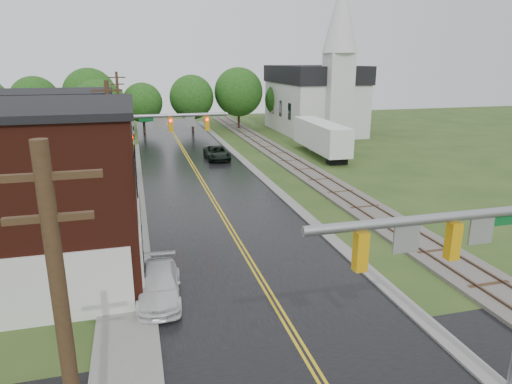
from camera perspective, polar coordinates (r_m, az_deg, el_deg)
name	(u,v)px	position (r m, az deg, el deg)	size (l,w,h in m)	color
main_road	(203,183)	(39.37, -6.62, 1.10)	(10.00, 90.00, 0.02)	black
curb_right	(250,167)	(45.15, -0.78, 3.16)	(0.80, 70.00, 0.12)	gray
sidewalk_left	(128,206)	(34.21, -15.68, -1.74)	(2.40, 50.00, 0.12)	gray
yellow_house	(53,164)	(34.83, -23.99, 3.22)	(8.00, 7.00, 6.40)	tan
darkred_building	(83,153)	(43.64, -20.86, 4.59)	(7.00, 6.00, 4.40)	#3F0F0C
church	(317,92)	(66.56, 7.66, 12.31)	(10.40, 18.40, 20.00)	silver
railroad	(294,163)	(46.43, 4.74, 3.60)	(3.20, 80.00, 0.30)	#59544C
traffic_signal_near	(474,256)	(14.07, 25.59, -7.23)	(7.34, 0.30, 7.20)	gray
traffic_signal_far	(161,132)	(35.09, -11.80, 7.32)	(7.34, 0.43, 7.20)	gray
utility_pole_a	(70,373)	(9.51, -22.25, -20.21)	(1.80, 0.28, 9.00)	#382616
utility_pole_b	(112,150)	(30.19, -17.51, 5.02)	(1.80, 0.28, 9.00)	#382616
utility_pole_c	(120,113)	(51.96, -16.69, 9.49)	(1.80, 0.28, 9.00)	#382616
tree_left_c	(42,121)	(48.64, -25.15, 7.99)	(6.00, 6.00, 7.65)	black
tree_left_e	(101,110)	(53.93, -18.86, 9.63)	(6.40, 6.40, 8.16)	black
suv_dark	(217,153)	(48.56, -4.90, 4.86)	(2.28, 4.95, 1.38)	black
pickup_white	(159,285)	(20.88, -12.02, -11.32)	(1.85, 4.56, 1.32)	silver
semi_trailer	(321,136)	(50.43, 8.15, 6.94)	(2.94, 11.70, 3.70)	black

